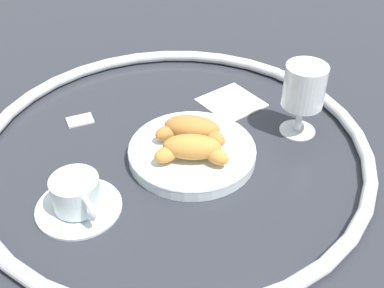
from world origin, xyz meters
TOP-DOWN VIEW (x-y plane):
  - ground_plane at (0.00, 0.00)m, footprint 2.20×2.20m
  - table_chrome_rim at (0.00, 0.00)m, footprint 0.71×0.71m
  - pastry_plate at (-0.03, 0.03)m, footprint 0.23×0.23m
  - croissant_large at (-0.03, 0.00)m, footprint 0.12×0.10m
  - croissant_small at (-0.02, 0.06)m, footprint 0.13×0.09m
  - coffee_cup_near at (0.18, 0.10)m, footprint 0.14×0.14m
  - juice_glass_left at (-0.24, 0.01)m, footprint 0.08×0.08m
  - sugar_packet at (0.15, -0.14)m, footprint 0.05×0.04m
  - folded_napkin at (-0.16, -0.12)m, footprint 0.14×0.14m

SIDE VIEW (x-z plane):
  - ground_plane at x=0.00m, z-range 0.00..0.00m
  - folded_napkin at x=-0.16m, z-range 0.00..0.01m
  - sugar_packet at x=0.15m, z-range 0.00..0.01m
  - table_chrome_rim at x=0.00m, z-range 0.00..0.02m
  - pastry_plate at x=-0.03m, z-range 0.00..0.03m
  - coffee_cup_near at x=0.18m, z-range 0.00..0.06m
  - croissant_large at x=-0.03m, z-range 0.02..0.06m
  - croissant_small at x=-0.02m, z-range 0.02..0.06m
  - juice_glass_left at x=-0.24m, z-range 0.02..0.16m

